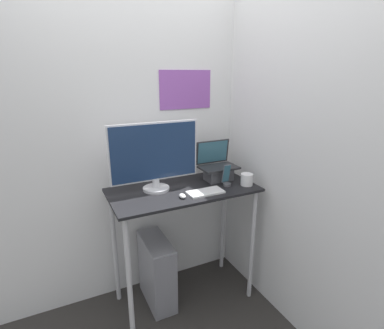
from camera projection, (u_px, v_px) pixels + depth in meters
ground_plane at (199, 319)px, 2.29m from camera, size 12.00×12.00×0.00m
wall_back at (165, 138)px, 2.45m from camera, size 6.00×0.06×2.60m
wall_side_right at (278, 146)px, 2.18m from camera, size 0.05×6.00×2.60m
desk at (184, 207)px, 2.28m from camera, size 1.10×0.54×0.98m
laptop at (218, 169)px, 2.41m from camera, size 0.30×0.22×0.31m
monitor at (155, 157)px, 2.15m from camera, size 0.66×0.20×0.50m
keyboard at (205, 192)px, 2.16m from camera, size 0.26×0.13×0.02m
mouse at (182, 196)px, 2.07m from camera, size 0.04×0.07×0.03m
cell_phone at (227, 178)px, 2.29m from camera, size 0.06×0.07×0.17m
computer_tower at (157, 271)px, 2.41m from camera, size 0.18×0.44×0.56m
mug at (247, 179)px, 2.30m from camera, size 0.09×0.09×0.09m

